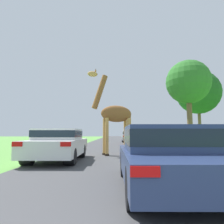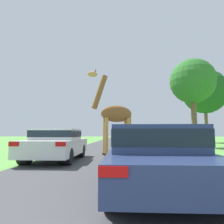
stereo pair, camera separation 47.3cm
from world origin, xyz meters
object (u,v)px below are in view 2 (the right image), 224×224
Objects in this scene: car_queue_right at (158,139)px; tree_centre_back at (205,92)px; car_queue_left at (140,138)px; giraffe_near_road at (114,115)px; car_lead_maroon at (154,155)px; car_far_ahead at (135,136)px; car_verge_right at (56,144)px; tree_left_edge at (193,82)px.

tree_centre_back is (8.17, 10.82, 5.94)m from car_queue_right.
car_queue_right is 1.14× the size of car_queue_left.
giraffe_near_road is 5.91m from car_queue_right.
car_lead_maroon and car_queue_left have the same top height.
car_far_ahead is 18.90m from car_verge_right.
giraffe_near_road is at bearing 43.96° from car_verge_right.
giraffe_near_road is at bearing -102.37° from car_queue_left.
tree_centre_back is (4.69, 8.96, 0.95)m from tree_left_edge.
giraffe_near_road is 16.22m from car_far_ahead.
giraffe_near_road is 0.99× the size of car_queue_right.
tree_left_edge is at bearing 67.20° from car_lead_maroon.
car_queue_left is 5.50m from car_far_ahead.
car_lead_maroon is 0.93× the size of car_far_ahead.
giraffe_near_road is 0.49× the size of tree_centre_back.
tree_left_edge is (3.48, 1.86, 5.00)m from car_queue_right.
car_queue_left is at bearing 98.95° from car_queue_right.
tree_centre_back reaches higher than car_queue_left.
car_lead_maroon is 11.51m from car_queue_right.
tree_centre_back is (9.09, 5.02, 5.95)m from car_queue_left.
tree_left_edge is (6.70, 6.59, 3.52)m from giraffe_near_road.
giraffe_near_road is 1.06× the size of car_far_ahead.
tree_left_edge is at bearing 28.17° from car_queue_right.
tree_centre_back is (13.81, 17.88, 5.95)m from car_verge_right.
car_queue_right is 1.07× the size of car_far_ahead.
giraffe_near_road is 19.79m from tree_centre_back.
car_far_ahead is (2.11, 16.02, -1.42)m from giraffe_near_road.
tree_left_edge is (4.60, -9.43, 4.94)m from car_far_ahead.
giraffe_near_road is 0.61× the size of tree_left_edge.
car_queue_left is at bearing 69.83° from car_verge_right.
car_queue_left is at bearing 138.17° from tree_left_edge.
car_far_ahead is at bearing 177.09° from tree_centre_back.
car_verge_right is at bearing -128.62° from car_queue_right.
tree_left_edge is 10.16m from tree_centre_back.
tree_left_edge is (5.54, 13.19, 5.01)m from car_lead_maroon.
giraffe_near_road is 10.88m from car_queue_left.
car_lead_maroon is 22.64m from car_far_ahead.
car_queue_right is 0.61× the size of tree_left_edge.
car_lead_maroon is 0.99× the size of car_queue_left.
car_far_ahead is (0.95, 22.62, 0.07)m from car_lead_maroon.
tree_left_edge reaches higher than car_verge_right.
car_verge_right is at bearing 129.97° from car_lead_maroon.
car_lead_maroon is 15.16m from tree_left_edge.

